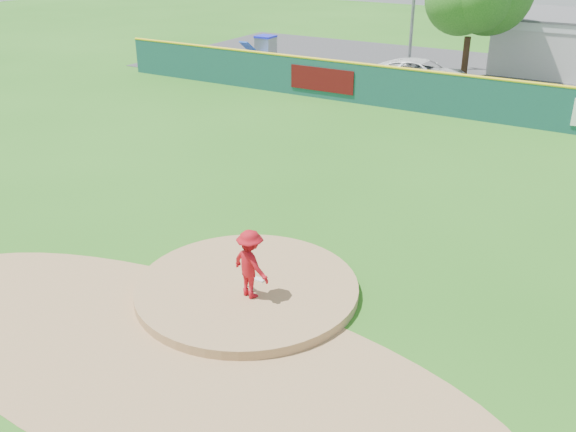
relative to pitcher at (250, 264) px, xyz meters
The scene contains 11 objects.
ground 1.23m from the pitcher, 134.51° to the left, with size 120.00×120.00×0.00m, color #286B19.
pitchers_mound 1.23m from the pitcher, 134.51° to the left, with size 5.50×5.50×0.50m, color #9E774C.
pitching_rubber 1.15m from the pitcher, 119.17° to the left, with size 0.60×0.15×0.04m, color white.
infield_dirt_arc 2.85m from the pitcher, 98.45° to the right, with size 15.40×15.40×0.01m, color #9E774C.
parking_lot 27.42m from the pitcher, 90.81° to the left, with size 44.00×16.00×0.02m, color #38383A.
pitcher is the anchor object (origin of this frame).
van 23.43m from the pitcher, 99.96° to the left, with size 2.55×5.53×1.54m, color white.
fence_banners 18.33m from the pitcher, 92.45° to the left, with size 17.49×0.04×1.20m.
playground_slide 28.94m from the pitcher, 121.64° to the left, with size 1.12×3.15×1.74m.
outfield_fence 18.40m from the pitcher, 91.21° to the left, with size 40.00×0.14×2.07m.
deciduous_tree 25.74m from the pitcher, 95.37° to the left, with size 5.60×5.60×7.36m.
Camera 1 is at (7.79, -11.26, 8.37)m, focal length 40.00 mm.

